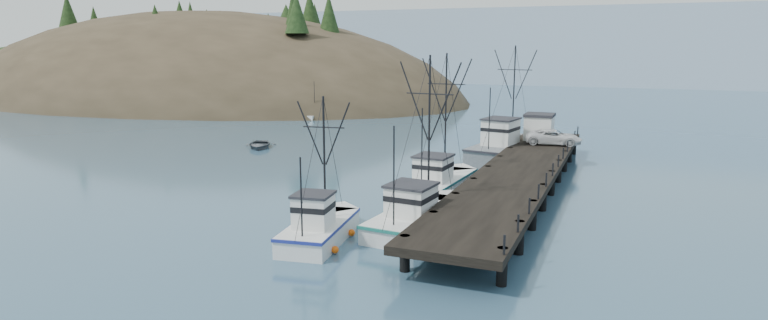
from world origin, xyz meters
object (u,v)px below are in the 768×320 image
Objects in this scene: pier_shed at (539,126)px; motorboat at (259,148)px; pickup_truck at (554,137)px; work_vessel at (507,148)px; trawler_mid at (321,227)px; trawler_near at (421,215)px; pier at (519,172)px; trawler_far at (440,181)px.

motorboat is (-31.43, -5.75, -3.42)m from pier_shed.
pier_shed is 3.38m from pickup_truck.
work_vessel reaches higher than pier_shed.
trawler_mid is at bearing -100.00° from work_vessel.
motorboat is (-27.85, 22.51, -0.82)m from trawler_near.
work_vessel reaches higher than trawler_near.
motorboat is (-28.45, -3.80, -1.23)m from work_vessel.
pier is at bearing 170.03° from pickup_truck.
motorboat is at bearing 90.05° from pickup_truck.
trawler_far is (-6.14, -2.04, -0.87)m from pier.
work_vessel is 28.73m from motorboat.
pier is 14.62m from work_vessel.
trawler_near is 35.82m from motorboat.
pier_shed is (3.58, 28.25, 2.60)m from trawler_near.
pier is at bearing 18.40° from trawler_far.
trawler_near is 1.26× the size of trawler_mid.
pickup_truck is (5.45, 25.52, 1.95)m from trawler_near.
motorboat is (-33.30, -3.01, -2.77)m from pickup_truck.
pickup_truck is (7.27, 15.39, 1.95)m from trawler_far.
pier is at bearing -87.37° from pier_shed.
work_vessel is at bearing 75.66° from pickup_truck.
pickup_truck is at bearing -22.24° from motorboat.
trawler_far reaches higher than pier.
pier_shed is at bearing 92.63° from pier.
pickup_truck is at bearing 71.21° from trawler_mid.
pickup_truck is at bearing 64.70° from trawler_far.
trawler_far is at bearing -106.60° from pier_shed.
trawler_far is at bearing 78.44° from trawler_mid.
pier is 12.94m from trawler_near.
pier is 7.95× the size of pickup_truck.
trawler_far is at bearing -52.84° from motorboat.
trawler_near is at bearing -66.35° from motorboat.
pickup_truck reaches higher than pier.
trawler_near is 3.64× the size of pier_shed.
work_vessel reaches higher than trawler_far.
pickup_truck reaches higher than motorboat.
motorboat is at bearing -172.40° from work_vessel.
motorboat is at bearing 141.06° from trawler_near.
work_vessel reaches higher than trawler_mid.
pier_shed is at bearing -17.04° from motorboat.
work_vessel is at bearing -146.74° from pier_shed.
trawler_near reaches higher than pier_shed.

